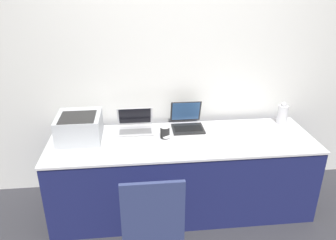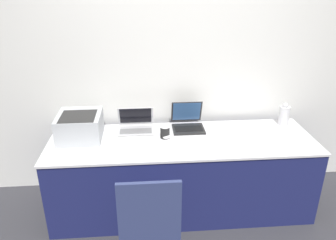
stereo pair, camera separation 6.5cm
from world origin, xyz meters
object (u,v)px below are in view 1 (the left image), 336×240
(printer, at_px, (79,126))
(coffee_cup, at_px, (165,132))
(external_keyboard, at_px, (135,141))
(metal_pitcher, at_px, (283,114))
(laptop_left, at_px, (135,126))
(chair, at_px, (152,218))
(laptop_right, at_px, (187,122))
(mouse, at_px, (166,137))

(printer, xyz_separation_m, coffee_cup, (0.77, -0.06, -0.07))
(external_keyboard, distance_m, metal_pitcher, 1.50)
(metal_pitcher, bearing_deg, coffee_cup, -170.53)
(laptop_left, relative_size, metal_pitcher, 1.49)
(laptop_left, distance_m, chair, 1.06)
(external_keyboard, bearing_deg, laptop_right, 26.61)
(printer, relative_size, laptop_right, 1.28)
(coffee_cup, height_order, chair, chair)
(coffee_cup, bearing_deg, external_keyboard, -169.32)
(printer, distance_m, laptop_right, 1.02)
(laptop_right, distance_m, coffee_cup, 0.31)
(printer, xyz_separation_m, laptop_right, (1.01, 0.14, -0.07))
(laptop_left, distance_m, metal_pitcher, 1.47)
(printer, height_order, chair, printer)
(coffee_cup, xyz_separation_m, mouse, (0.01, -0.02, -0.04))
(printer, height_order, laptop_left, printer)
(printer, bearing_deg, laptop_right, 8.01)
(printer, relative_size, laptop_left, 1.19)
(coffee_cup, distance_m, chair, 0.90)
(mouse, bearing_deg, laptop_left, 143.24)
(laptop_left, bearing_deg, mouse, -36.76)
(laptop_right, relative_size, coffee_cup, 2.72)
(printer, bearing_deg, metal_pitcher, 4.00)
(printer, distance_m, metal_pitcher, 1.98)
(laptop_right, bearing_deg, mouse, -134.76)
(coffee_cup, bearing_deg, metal_pitcher, 9.47)
(laptop_left, height_order, chair, laptop_left)
(chair, bearing_deg, mouse, 77.27)
(laptop_right, bearing_deg, metal_pitcher, -0.23)
(laptop_left, xyz_separation_m, coffee_cup, (0.27, -0.18, 0.01))
(external_keyboard, xyz_separation_m, coffee_cup, (0.27, 0.05, 0.05))
(mouse, bearing_deg, external_keyboard, -174.61)
(coffee_cup, distance_m, mouse, 0.05)
(printer, height_order, mouse, printer)
(laptop_right, distance_m, external_keyboard, 0.57)
(mouse, xyz_separation_m, metal_pitcher, (1.19, 0.23, 0.08))
(chair, bearing_deg, external_keyboard, 97.24)
(metal_pitcher, bearing_deg, external_keyboard, -170.31)
(laptop_left, bearing_deg, metal_pitcher, 0.65)
(laptop_left, bearing_deg, coffee_cup, -34.39)
(mouse, height_order, metal_pitcher, metal_pitcher)
(laptop_right, distance_m, metal_pitcher, 0.97)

